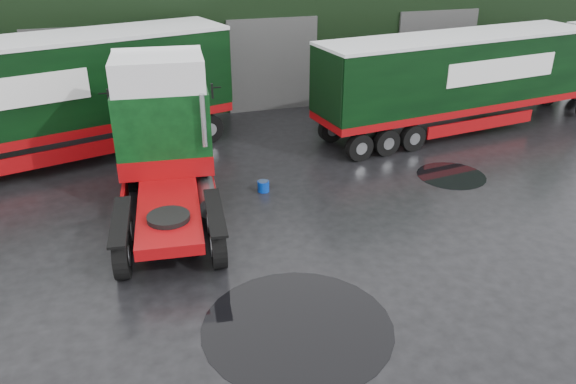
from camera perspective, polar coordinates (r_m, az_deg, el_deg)
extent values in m
plane|color=black|center=(13.22, 6.01, -10.10)|extent=(100.00, 100.00, 0.00)
cube|color=black|center=(30.84, -4.61, 17.00)|extent=(32.00, 12.00, 6.00)
cylinder|color=#072E9D|center=(17.71, -2.52, 0.59)|extent=(0.39, 0.39, 0.34)
cylinder|color=black|center=(12.17, 0.96, -13.56)|extent=(4.08, 4.08, 0.01)
cylinder|color=black|center=(19.64, 16.25, 1.62)|extent=(2.28, 2.28, 0.01)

